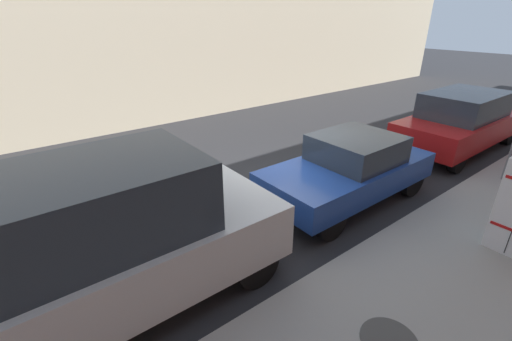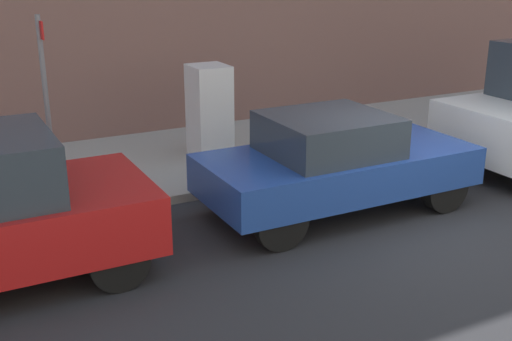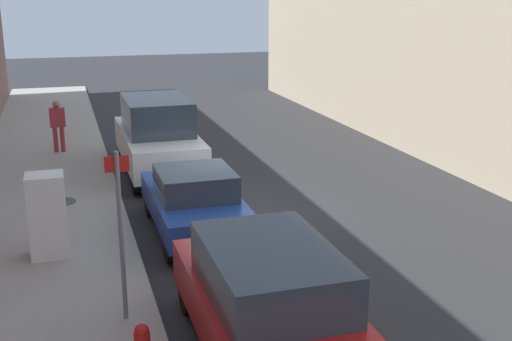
% 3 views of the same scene
% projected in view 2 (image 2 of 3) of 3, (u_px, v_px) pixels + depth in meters
% --- Properties ---
extents(ground_plane, '(80.00, 80.00, 0.00)m').
position_uv_depth(ground_plane, '(428.00, 227.00, 8.89)').
color(ground_plane, '#28282B').
extents(sidewalk_slab, '(3.70, 44.00, 0.14)m').
position_uv_depth(sidewalk_slab, '(277.00, 145.00, 12.46)').
color(sidewalk_slab, '#9E998E').
rests_on(sidewalk_slab, ground).
extents(discarded_refrigerator, '(0.70, 0.65, 1.63)m').
position_uv_depth(discarded_refrigerator, '(209.00, 111.00, 11.36)').
color(discarded_refrigerator, white).
rests_on(discarded_refrigerator, sidewalk_slab).
extents(manhole_cover, '(0.70, 0.70, 0.02)m').
position_uv_depth(manhole_cover, '(366.00, 135.00, 12.88)').
color(manhole_cover, '#47443F').
rests_on(manhole_cover, sidewalk_slab).
extents(street_sign_post, '(0.36, 0.07, 2.69)m').
position_uv_depth(street_sign_post, '(47.00, 102.00, 8.90)').
color(street_sign_post, slate).
rests_on(street_sign_post, sidewalk_slab).
extents(parked_hatchback_blue, '(1.76, 3.99, 1.47)m').
position_uv_depth(parked_hatchback_blue, '(335.00, 162.00, 9.21)').
color(parked_hatchback_blue, '#23479E').
rests_on(parked_hatchback_blue, ground).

